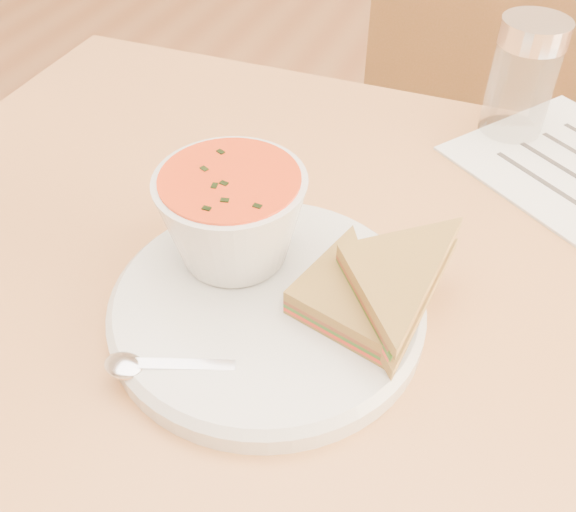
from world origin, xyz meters
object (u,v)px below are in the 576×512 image
at_px(plate, 267,308).
at_px(soup_bowl, 233,221).
at_px(condiment_shaker, 522,79).
at_px(chair_far, 429,165).

height_order(plate, soup_bowl, soup_bowl).
height_order(plate, condiment_shaker, condiment_shaker).
distance_m(plate, condiment_shaker, 0.38).
xyz_separation_m(chair_far, soup_bowl, (-0.08, -0.59, 0.31)).
bearing_deg(plate, condiment_shaker, 67.24).
relative_size(soup_bowl, condiment_shaker, 0.95).
bearing_deg(plate, chair_far, 86.49).
bearing_deg(chair_far, plate, 97.55).
xyz_separation_m(soup_bowl, condiment_shaker, (0.19, 0.31, 0.01)).
bearing_deg(soup_bowl, condiment_shaker, 58.87).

